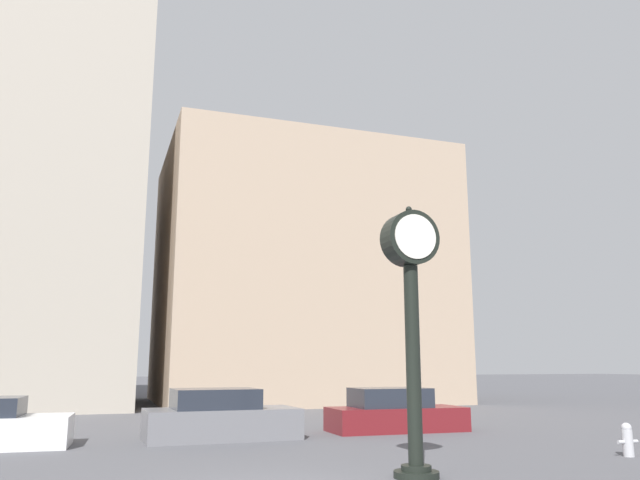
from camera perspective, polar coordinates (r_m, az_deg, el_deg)
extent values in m
cube|color=#ADA393|center=(35.93, -25.41, 9.59)|extent=(11.85, 12.00, 28.25)
cube|color=tan|center=(35.43, -2.03, -3.45)|extent=(15.04, 12.00, 13.63)
cylinder|color=black|center=(11.92, 8.81, -20.43)|extent=(0.81, 0.81, 0.12)
cylinder|color=black|center=(11.90, 8.79, -19.91)|extent=(0.54, 0.54, 0.10)
cylinder|color=black|center=(11.76, 8.51, -11.01)|extent=(0.27, 0.27, 3.59)
cylinder|color=black|center=(12.00, 8.19, 0.10)|extent=(1.04, 0.47, 1.04)
cylinder|color=white|center=(11.78, 8.74, 0.32)|extent=(0.85, 0.02, 0.85)
cylinder|color=white|center=(12.21, 7.67, -0.11)|extent=(0.85, 0.02, 0.85)
sphere|color=black|center=(12.12, 8.12, 2.79)|extent=(0.12, 0.12, 0.12)
cube|color=slate|center=(17.72, -8.98, -16.27)|extent=(4.11, 2.01, 0.81)
cube|color=#232833|center=(17.63, -9.57, -14.10)|extent=(2.28, 1.73, 0.52)
cube|color=maroon|center=(19.71, 7.01, -15.95)|extent=(4.14, 1.80, 0.71)
cube|color=#232833|center=(19.58, 6.41, -14.12)|extent=(2.29, 1.55, 0.57)
cylinder|color=#B7B7BC|center=(15.85, 26.32, -16.31)|extent=(0.23, 0.23, 0.57)
sphere|color=#B7B7BC|center=(15.82, 26.21, -15.15)|extent=(0.22, 0.22, 0.22)
cylinder|color=#B7B7BC|center=(15.72, 25.80, -16.30)|extent=(0.15, 0.08, 0.08)
cylinder|color=#B7B7BC|center=(15.98, 26.81, -16.12)|extent=(0.15, 0.08, 0.08)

